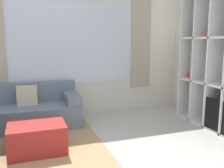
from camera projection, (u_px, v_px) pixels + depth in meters
name	position (u px, v px, depth m)	size (l,w,h in m)	color
wall_back	(73.00, 48.00, 4.91)	(5.84, 0.11, 2.70)	silver
area_rug	(9.00, 150.00, 3.42)	(2.57, 2.08, 0.01)	tan
couch_main	(27.00, 111.00, 4.36)	(1.80, 0.83, 0.73)	slate
ottoman	(37.00, 138.00, 3.35)	(0.74, 0.56, 0.40)	#A82823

